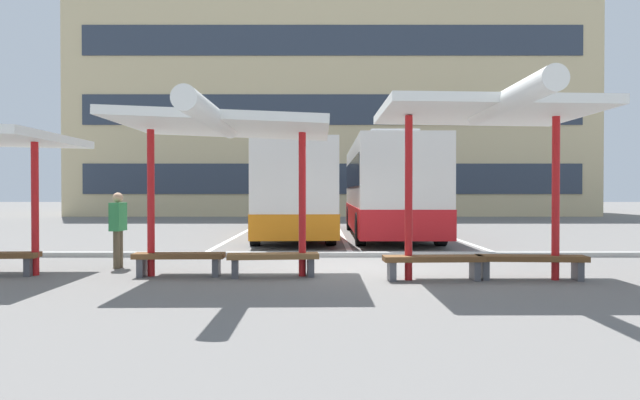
{
  "coord_description": "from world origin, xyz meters",
  "views": [
    {
      "loc": [
        -0.81,
        -12.24,
        1.62
      ],
      "look_at": [
        -0.73,
        4.0,
        1.39
      ],
      "focal_mm": 32.19,
      "sensor_mm": 36.0,
      "label": 1
    }
  ],
  "objects_px": {
    "bench_2": "(176,259)",
    "waiting_shelter_2": "(484,114)",
    "bench_3": "(270,259)",
    "coach_bus_1": "(385,190)",
    "waiting_passenger_0": "(115,225)",
    "bench_4": "(431,262)",
    "waiting_shelter_1": "(221,127)",
    "coach_bus_0": "(288,191)",
    "bench_5": "(528,261)"
  },
  "relations": [
    {
      "from": "bench_2",
      "to": "waiting_shelter_2",
      "type": "xyz_separation_m",
      "value": [
        5.67,
        -0.7,
        2.67
      ]
    },
    {
      "from": "bench_3",
      "to": "bench_2",
      "type": "bearing_deg",
      "value": 177.99
    },
    {
      "from": "coach_bus_1",
      "to": "waiting_passenger_0",
      "type": "distance_m",
      "value": 10.94
    },
    {
      "from": "bench_3",
      "to": "waiting_passenger_0",
      "type": "xyz_separation_m",
      "value": [
        -3.39,
        1.28,
        0.58
      ]
    },
    {
      "from": "bench_2",
      "to": "bench_4",
      "type": "relative_size",
      "value": 0.93
    },
    {
      "from": "bench_2",
      "to": "bench_3",
      "type": "relative_size",
      "value": 0.98
    },
    {
      "from": "waiting_passenger_0",
      "to": "bench_4",
      "type": "bearing_deg",
      "value": -14.87
    },
    {
      "from": "waiting_shelter_1",
      "to": "bench_4",
      "type": "xyz_separation_m",
      "value": [
        3.87,
        -0.25,
        -2.49
      ]
    },
    {
      "from": "coach_bus_0",
      "to": "bench_4",
      "type": "bearing_deg",
      "value": -74.03
    },
    {
      "from": "coach_bus_0",
      "to": "waiting_passenger_0",
      "type": "height_order",
      "value": "coach_bus_0"
    },
    {
      "from": "waiting_passenger_0",
      "to": "coach_bus_1",
      "type": "bearing_deg",
      "value": 51.91
    },
    {
      "from": "bench_2",
      "to": "waiting_shelter_2",
      "type": "distance_m",
      "value": 6.31
    },
    {
      "from": "coach_bus_0",
      "to": "bench_2",
      "type": "xyz_separation_m",
      "value": [
        -1.59,
        -10.63,
        -1.3
      ]
    },
    {
      "from": "waiting_shelter_2",
      "to": "waiting_passenger_0",
      "type": "xyz_separation_m",
      "value": [
        -7.26,
        1.92,
        -2.09
      ]
    },
    {
      "from": "coach_bus_0",
      "to": "bench_3",
      "type": "xyz_separation_m",
      "value": [
        0.21,
        -10.69,
        -1.3
      ]
    },
    {
      "from": "waiting_passenger_0",
      "to": "waiting_shelter_1",
      "type": "bearing_deg",
      "value": -29.97
    },
    {
      "from": "waiting_shelter_2",
      "to": "coach_bus_0",
      "type": "bearing_deg",
      "value": 109.79
    },
    {
      "from": "coach_bus_1",
      "to": "waiting_shelter_2",
      "type": "height_order",
      "value": "coach_bus_1"
    },
    {
      "from": "coach_bus_1",
      "to": "bench_4",
      "type": "bearing_deg",
      "value": -92.08
    },
    {
      "from": "bench_2",
      "to": "waiting_passenger_0",
      "type": "xyz_separation_m",
      "value": [
        -1.59,
        1.21,
        0.58
      ]
    },
    {
      "from": "waiting_shelter_1",
      "to": "waiting_shelter_2",
      "type": "relative_size",
      "value": 1.05
    },
    {
      "from": "bench_4",
      "to": "coach_bus_0",
      "type": "bearing_deg",
      "value": 105.97
    },
    {
      "from": "bench_3",
      "to": "coach_bus_1",
      "type": "bearing_deg",
      "value": 71.3
    },
    {
      "from": "coach_bus_1",
      "to": "waiting_shelter_1",
      "type": "bearing_deg",
      "value": -112.92
    },
    {
      "from": "bench_4",
      "to": "waiting_shelter_2",
      "type": "bearing_deg",
      "value": -14.15
    },
    {
      "from": "bench_2",
      "to": "bench_4",
      "type": "distance_m",
      "value": 4.79
    },
    {
      "from": "waiting_shelter_2",
      "to": "bench_4",
      "type": "relative_size",
      "value": 2.61
    },
    {
      "from": "coach_bus_1",
      "to": "bench_2",
      "type": "distance_m",
      "value": 11.15
    },
    {
      "from": "waiting_shelter_1",
      "to": "bench_5",
      "type": "height_order",
      "value": "waiting_shelter_1"
    },
    {
      "from": "coach_bus_1",
      "to": "bench_2",
      "type": "xyz_separation_m",
      "value": [
        -5.14,
        -9.8,
        -1.34
      ]
    },
    {
      "from": "waiting_passenger_0",
      "to": "bench_3",
      "type": "bearing_deg",
      "value": -20.61
    },
    {
      "from": "coach_bus_0",
      "to": "bench_2",
      "type": "relative_size",
      "value": 6.97
    },
    {
      "from": "waiting_shelter_2",
      "to": "bench_5",
      "type": "height_order",
      "value": "waiting_shelter_2"
    },
    {
      "from": "waiting_shelter_2",
      "to": "bench_4",
      "type": "bearing_deg",
      "value": 165.85
    },
    {
      "from": "bench_4",
      "to": "bench_5",
      "type": "relative_size",
      "value": 0.93
    },
    {
      "from": "coach_bus_0",
      "to": "waiting_shelter_2",
      "type": "distance_m",
      "value": 12.12
    },
    {
      "from": "coach_bus_1",
      "to": "bench_4",
      "type": "height_order",
      "value": "coach_bus_1"
    },
    {
      "from": "waiting_shelter_2",
      "to": "coach_bus_1",
      "type": "bearing_deg",
      "value": 92.87
    },
    {
      "from": "coach_bus_1",
      "to": "bench_2",
      "type": "bearing_deg",
      "value": -117.67
    },
    {
      "from": "waiting_passenger_0",
      "to": "bench_2",
      "type": "bearing_deg",
      "value": -37.28
    },
    {
      "from": "coach_bus_0",
      "to": "bench_5",
      "type": "distance_m",
      "value": 12.19
    },
    {
      "from": "bench_4",
      "to": "bench_5",
      "type": "xyz_separation_m",
      "value": [
        1.8,
        0.05,
        0.0
      ]
    },
    {
      "from": "coach_bus_0",
      "to": "coach_bus_1",
      "type": "bearing_deg",
      "value": -13.1
    },
    {
      "from": "waiting_shelter_1",
      "to": "coach_bus_1",
      "type": "bearing_deg",
      "value": 67.08
    },
    {
      "from": "bench_2",
      "to": "bench_3",
      "type": "xyz_separation_m",
      "value": [
        1.8,
        -0.06,
        0.0
      ]
    },
    {
      "from": "bench_5",
      "to": "waiting_passenger_0",
      "type": "xyz_separation_m",
      "value": [
        -8.16,
        1.64,
        0.58
      ]
    },
    {
      "from": "coach_bus_1",
      "to": "waiting_shelter_1",
      "type": "relative_size",
      "value": 2.05
    },
    {
      "from": "waiting_shelter_2",
      "to": "waiting_passenger_0",
      "type": "distance_m",
      "value": 7.8
    },
    {
      "from": "waiting_shelter_1",
      "to": "waiting_passenger_0",
      "type": "height_order",
      "value": "waiting_shelter_1"
    },
    {
      "from": "bench_2",
      "to": "bench_4",
      "type": "height_order",
      "value": "same"
    }
  ]
}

